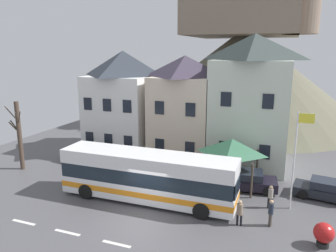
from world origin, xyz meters
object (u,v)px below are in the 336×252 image
at_px(pedestrian_02, 215,187).
at_px(transit_bus, 147,177).
at_px(parked_car_02, 247,180).
at_px(public_bench, 220,167).
at_px(townhouse_01, 185,108).
at_px(pedestrian_01, 271,212).
at_px(parked_car_01, 86,155).
at_px(pedestrian_03, 240,211).
at_px(flagpole, 296,153).
at_px(parked_car_00, 328,190).
at_px(harbour_buoy, 324,234).
at_px(bus_shelter, 232,146).
at_px(hilltop_castle, 242,68).
at_px(pedestrian_00, 271,195).
at_px(townhouse_02, 252,100).
at_px(bare_tree_00, 19,135).
at_px(townhouse_00, 124,101).

bearing_deg(pedestrian_02, transit_bus, -156.50).
xyz_separation_m(parked_car_02, public_bench, (-2.43, 2.43, -0.17)).
distance_m(townhouse_01, pedestrian_01, 13.17).
bearing_deg(parked_car_01, parked_car_02, 3.71).
distance_m(pedestrian_03, flagpole, 4.95).
xyz_separation_m(transit_bus, parked_car_00, (10.97, 4.37, -0.98)).
height_order(townhouse_01, harbour_buoy, townhouse_01).
distance_m(parked_car_02, flagpole, 4.64).
distance_m(bus_shelter, parked_car_00, 6.78).
bearing_deg(pedestrian_01, bus_shelter, 122.21).
height_order(hilltop_castle, transit_bus, hilltop_castle).
bearing_deg(parked_car_01, transit_bus, -24.29).
bearing_deg(pedestrian_01, flagpole, 67.17).
xyz_separation_m(pedestrian_02, harbour_buoy, (6.24, -3.35, -0.16)).
bearing_deg(parked_car_02, parked_car_01, 169.65).
bearing_deg(pedestrian_00, parked_car_00, 37.62).
height_order(pedestrian_01, harbour_buoy, pedestrian_01).
bearing_deg(transit_bus, bus_shelter, 43.03).
height_order(transit_bus, parked_car_01, transit_bus).
relative_size(townhouse_02, parked_car_01, 2.36).
distance_m(hilltop_castle, parked_car_01, 26.30).
bearing_deg(hilltop_castle, pedestrian_00, -77.53).
bearing_deg(parked_car_02, transit_bus, -151.80).
xyz_separation_m(townhouse_01, pedestrian_02, (4.53, -7.39, -3.70)).
xyz_separation_m(townhouse_01, pedestrian_01, (8.17, -9.64, -3.73)).
bearing_deg(pedestrian_02, pedestrian_01, -31.68).
distance_m(pedestrian_00, bare_tree_00, 19.66).
distance_m(parked_car_01, pedestrian_03, 15.32).
bearing_deg(transit_bus, harbour_buoy, -9.53).
bearing_deg(townhouse_00, pedestrian_01, -35.15).
distance_m(townhouse_00, bare_tree_00, 9.80).
xyz_separation_m(townhouse_02, parked_car_02, (0.63, -5.86, -4.80)).
height_order(pedestrian_01, pedestrian_03, pedestrian_01).
distance_m(bus_shelter, pedestrian_03, 5.98).
distance_m(parked_car_02, public_bench, 3.44).
relative_size(parked_car_02, pedestrian_00, 2.79).
bearing_deg(harbour_buoy, parked_car_01, 160.61).
distance_m(pedestrian_02, pedestrian_03, 3.45).
relative_size(townhouse_00, townhouse_01, 1.04).
bearing_deg(pedestrian_02, flagpole, 4.30).
bearing_deg(bus_shelter, parked_car_01, 177.88).
bearing_deg(townhouse_02, transit_bus, -117.30).
relative_size(townhouse_02, pedestrian_00, 7.31).
relative_size(bus_shelter, pedestrian_03, 2.39).
bearing_deg(pedestrian_02, hilltop_castle, 95.17).
bearing_deg(pedestrian_02, bus_shelter, 77.98).
distance_m(townhouse_00, transit_bus, 12.24).
relative_size(hilltop_castle, pedestrian_00, 21.99).
distance_m(townhouse_01, pedestrian_03, 12.66).
bearing_deg(public_bench, townhouse_01, 146.15).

